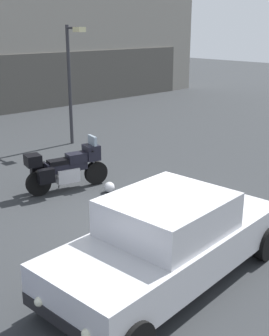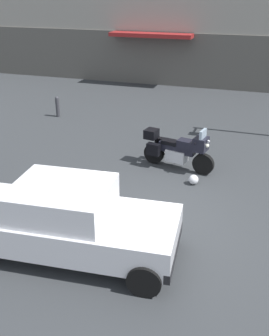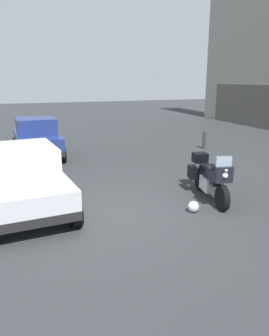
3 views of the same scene
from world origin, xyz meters
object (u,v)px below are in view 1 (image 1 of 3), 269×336
Objects in this scene: helmet at (109,187)px; streetlamp_curbside at (72,72)px; motorcycle at (66,167)px; car_sedan_far at (169,240)px.

helmet is 5.63m from streetlamp_curbside.
car_sedan_far reaches higher than motorcycle.
car_sedan_far is (-1.94, -3.87, 0.64)m from helmet.
helmet is 0.07× the size of streetlamp_curbside.
motorcycle is 5.06m from streetlamp_curbside.
motorcycle is at bearing -109.45° from car_sedan_far.
streetlamp_curbside is at bearing 63.68° from motorcycle.
motorcycle is 8.01× the size of helmet.
helmet is at bearing -121.45° from car_sedan_far.
car_sedan_far is 1.13× the size of streetlamp_curbside.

